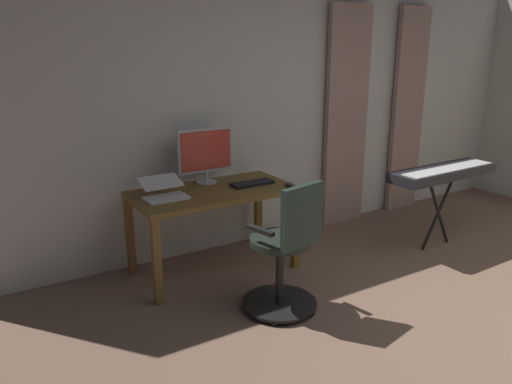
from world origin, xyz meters
The scene contains 10 objects.
back_room_partition centered at (0.00, -2.77, 1.30)m, with size 6.24×0.10×2.60m, color silver.
curtain_left_panel centered at (-1.56, -2.66, 1.14)m, with size 0.44×0.06×2.27m, color tan.
curtain_right_panel centered at (-0.65, -2.66, 1.14)m, with size 0.53×0.06×2.27m, color tan.
desk centered at (1.12, -2.27, 0.63)m, with size 1.35×0.70×0.73m.
office_chair centered at (1.00, -1.38, 0.47)m, with size 0.56×0.56×0.99m.
computer_monitor centered at (1.07, -2.51, 1.00)m, with size 0.51×0.18×0.48m.
computer_keyboard centered at (0.76, -2.24, 0.74)m, with size 0.38×0.14×0.02m, color black.
laptop centered at (1.55, -2.27, 0.78)m, with size 0.33×0.31×0.15m.
computer_mouse centered at (0.53, -2.02, 0.74)m, with size 0.06×0.10×0.04m, color #333338.
piano_keyboard centered at (-0.95, -1.63, 0.72)m, with size 1.18×0.35×0.79m.
Camera 1 is at (2.92, 1.34, 1.91)m, focal length 35.42 mm.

